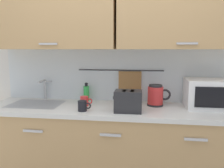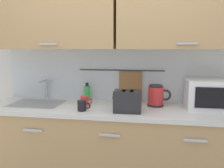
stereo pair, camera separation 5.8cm
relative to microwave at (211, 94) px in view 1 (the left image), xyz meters
name	(u,v)px [view 1 (the left image)]	position (x,y,z in m)	size (l,w,h in m)	color
counter_unit	(114,151)	(-0.90, -0.11, -0.58)	(2.53, 0.64, 0.90)	tan
back_wall_assembly	(118,42)	(-0.89, 0.12, 0.49)	(3.70, 0.41, 2.50)	silver
sink_faucet	(44,87)	(-1.71, 0.12, 0.01)	(0.09, 0.17, 0.22)	#B2B5BA
microwave	(211,94)	(0.00, 0.00, 0.00)	(0.46, 0.35, 0.27)	white
electric_kettle	(156,96)	(-0.51, 0.01, -0.03)	(0.23, 0.16, 0.21)	black
dish_soap_bottle	(86,93)	(-1.23, 0.12, -0.05)	(0.06, 0.06, 0.20)	green
mug_near_sink	(83,106)	(-1.17, -0.28, -0.09)	(0.12, 0.08, 0.09)	black
toaster	(128,101)	(-0.76, -0.25, -0.04)	(0.26, 0.17, 0.19)	#232326
mug_by_kettle	(85,101)	(-1.20, -0.10, -0.09)	(0.12, 0.08, 0.09)	red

